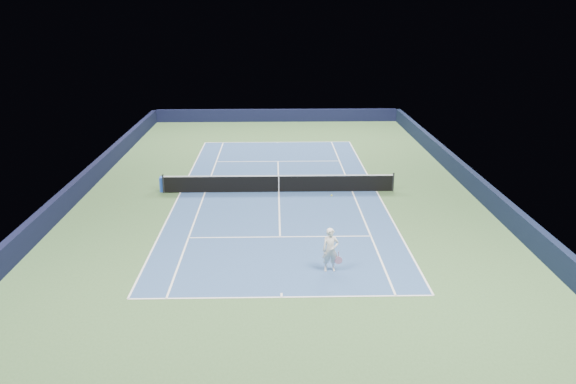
{
  "coord_description": "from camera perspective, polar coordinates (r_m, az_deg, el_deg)",
  "views": [
    {
      "loc": [
        -0.2,
        -29.72,
        9.98
      ],
      "look_at": [
        0.44,
        -3.0,
        1.0
      ],
      "focal_mm": 35.0,
      "sensor_mm": 36.0,
      "label": 1
    }
  ],
  "objects": [
    {
      "name": "center_service_line",
      "position": [
        31.35,
        -0.94,
        0.02
      ],
      "size": [
        0.08,
        12.8,
        0.0
      ],
      "primitive_type": "cube",
      "color": "white",
      "rests_on": "ground"
    },
    {
      "name": "sideline_singles_left",
      "position": [
        31.59,
        -8.42,
        -0.03
      ],
      "size": [
        0.08,
        23.77,
        0.0
      ],
      "primitive_type": "cube",
      "color": "white",
      "rests_on": "ground"
    },
    {
      "name": "sideline_doubles_right",
      "position": [
        31.86,
        8.97,
        0.1
      ],
      "size": [
        0.08,
        23.77,
        0.0
      ],
      "primitive_type": "cube",
      "color": "white",
      "rests_on": "ground"
    },
    {
      "name": "center_mark_near",
      "position": [
        20.57,
        -0.66,
        -10.43
      ],
      "size": [
        0.08,
        0.3,
        0.0
      ],
      "primitive_type": "cube",
      "color": "white",
      "rests_on": "ground"
    },
    {
      "name": "court_surface",
      "position": [
        31.35,
        -0.94,
        0.01
      ],
      "size": [
        10.97,
        23.77,
        0.01
      ],
      "primitive_type": "cube",
      "color": "navy",
      "rests_on": "ground"
    },
    {
      "name": "sideline_doubles_left",
      "position": [
        31.79,
        -10.88,
        -0.05
      ],
      "size": [
        0.08,
        23.77,
        0.0
      ],
      "primitive_type": "cube",
      "color": "white",
      "rests_on": "ground"
    },
    {
      "name": "sponsor_cube",
      "position": [
        32.13,
        -12.43,
        0.79
      ],
      "size": [
        0.58,
        0.49,
        0.82
      ],
      "color": "#1E44B5",
      "rests_on": "ground"
    },
    {
      "name": "wall_left",
      "position": [
        32.94,
        -20.13,
        0.77
      ],
      "size": [
        0.35,
        40.0,
        1.1
      ],
      "primitive_type": "cube",
      "color": "black",
      "rests_on": "ground"
    },
    {
      "name": "ground",
      "position": [
        31.35,
        -0.94,
        0.01
      ],
      "size": [
        40.0,
        40.0,
        0.0
      ],
      "primitive_type": "plane",
      "color": "#37572F",
      "rests_on": "ground"
    },
    {
      "name": "baseline_far",
      "position": [
        42.79,
        -1.08,
        5.09
      ],
      "size": [
        10.97,
        0.08,
        0.0
      ],
      "primitive_type": "cube",
      "color": "white",
      "rests_on": "ground"
    },
    {
      "name": "tennis_player",
      "position": [
        22.01,
        4.34,
        -5.89
      ],
      "size": [
        0.81,
        1.27,
        2.81
      ],
      "color": "silver",
      "rests_on": "ground"
    },
    {
      "name": "tennis_net",
      "position": [
        31.2,
        -0.95,
        0.89
      ],
      "size": [
        12.9,
        0.1,
        1.07
      ],
      "color": "black",
      "rests_on": "ground"
    },
    {
      "name": "center_mark_far",
      "position": [
        42.64,
        -1.07,
        5.04
      ],
      "size": [
        0.08,
        0.3,
        0.0
      ],
      "primitive_type": "cube",
      "color": "white",
      "rests_on": "ground"
    },
    {
      "name": "sideline_singles_right",
      "position": [
        31.65,
        6.53,
        0.08
      ],
      "size": [
        0.08,
        23.77,
        0.0
      ],
      "primitive_type": "cube",
      "color": "white",
      "rests_on": "ground"
    },
    {
      "name": "wall_far",
      "position": [
        50.44,
        -1.14,
        7.79
      ],
      "size": [
        22.0,
        0.35,
        1.1
      ],
      "primitive_type": "cube",
      "color": "black",
      "rests_on": "ground"
    },
    {
      "name": "wall_right",
      "position": [
        33.07,
        18.16,
        1.05
      ],
      "size": [
        0.35,
        40.0,
        1.1
      ],
      "primitive_type": "cube",
      "color": "black",
      "rests_on": "ground"
    },
    {
      "name": "baseline_near",
      "position": [
        20.44,
        -0.66,
        -10.63
      ],
      "size": [
        10.97,
        0.08,
        0.0
      ],
      "primitive_type": "cube",
      "color": "white",
      "rests_on": "ground"
    },
    {
      "name": "service_line_near",
      "position": [
        25.37,
        -0.82,
        -4.58
      ],
      "size": [
        8.23,
        0.08,
        0.0
      ],
      "primitive_type": "cube",
      "color": "white",
      "rests_on": "ground"
    },
    {
      "name": "service_line_far",
      "position": [
        37.47,
        -1.02,
        3.13
      ],
      "size": [
        8.23,
        0.08,
        0.0
      ],
      "primitive_type": "cube",
      "color": "white",
      "rests_on": "ground"
    }
  ]
}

